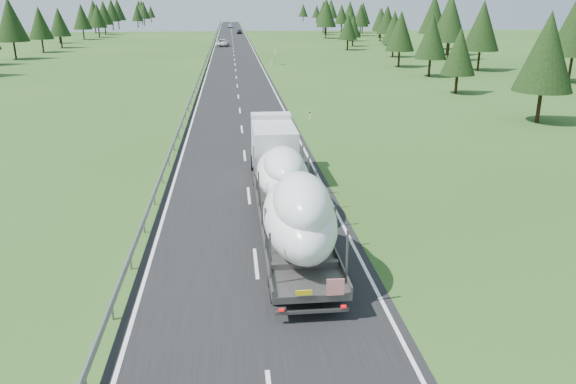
{
  "coord_description": "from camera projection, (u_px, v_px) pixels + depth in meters",
  "views": [
    {
      "loc": [
        -0.83,
        -22.06,
        10.8
      ],
      "look_at": [
        1.74,
        3.34,
        2.09
      ],
      "focal_mm": 35.0,
      "sensor_mm": 36.0,
      "label": 1
    }
  ],
  "objects": [
    {
      "name": "ground",
      "position": [
        256.0,
        264.0,
        24.34
      ],
      "size": [
        400.0,
        400.0,
        0.0
      ],
      "primitive_type": "plane",
      "color": "#284D19",
      "rests_on": "ground"
    },
    {
      "name": "tree_line_left",
      "position": [
        65.0,
        17.0,
        146.0
      ],
      "size": [
        14.88,
        325.4,
        11.86
      ],
      "color": "black",
      "rests_on": "ground"
    },
    {
      "name": "distant_car_blue",
      "position": [
        230.0,
        26.0,
        238.93
      ],
      "size": [
        1.89,
        4.64,
        1.5
      ],
      "primitive_type": "imported",
      "rotation": [
        0.0,
        0.0,
        0.07
      ],
      "color": "#172442",
      "rests_on": "ground"
    },
    {
      "name": "marker_posts",
      "position": [
        254.0,
        37.0,
        170.74
      ],
      "size": [
        0.13,
        350.08,
        1.0
      ],
      "color": "silver",
      "rests_on": "ground"
    },
    {
      "name": "guardrail",
      "position": [
        209.0,
        52.0,
        117.75
      ],
      "size": [
        0.1,
        400.0,
        0.76
      ],
      "color": "slate",
      "rests_on": "ground"
    },
    {
      "name": "highway_sign",
      "position": [
        275.0,
        54.0,
        99.77
      ],
      "size": [
        0.08,
        0.9,
        2.6
      ],
      "color": "slate",
      "rests_on": "ground"
    },
    {
      "name": "tree_line_right",
      "position": [
        400.0,
        18.0,
        133.37
      ],
      "size": [
        27.71,
        325.33,
        12.53
      ],
      "color": "black",
      "rests_on": "ground"
    },
    {
      "name": "distant_van",
      "position": [
        222.0,
        43.0,
        140.75
      ],
      "size": [
        3.47,
        6.48,
        1.73
      ],
      "primitive_type": "imported",
      "rotation": [
        0.0,
        0.0,
        -0.1
      ],
      "color": "silver",
      "rests_on": "ground"
    },
    {
      "name": "road_surface",
      "position": [
        234.0,
        55.0,
        118.5
      ],
      "size": [
        10.0,
        400.0,
        0.02
      ],
      "primitive_type": "cube",
      "color": "black",
      "rests_on": "ground"
    },
    {
      "name": "distant_car_dark",
      "position": [
        239.0,
        32.0,
        194.68
      ],
      "size": [
        1.94,
        4.35,
        1.45
      ],
      "primitive_type": "imported",
      "rotation": [
        0.0,
        0.0,
        -0.05
      ],
      "color": "black",
      "rests_on": "ground"
    },
    {
      "name": "boat_truck",
      "position": [
        286.0,
        182.0,
        27.71
      ],
      "size": [
        2.94,
        20.25,
        4.52
      ],
      "color": "silver",
      "rests_on": "ground"
    }
  ]
}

